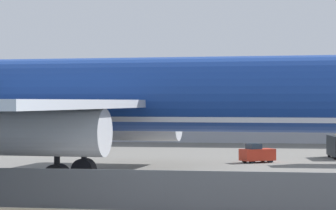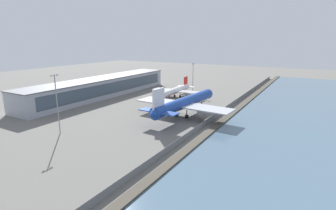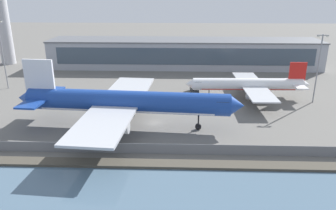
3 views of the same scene
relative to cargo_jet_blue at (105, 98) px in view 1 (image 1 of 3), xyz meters
The scene contains 5 objects.
ground_plane 9.34m from the cargo_jet_blue, 19.20° to the left, with size 500.00×500.00×0.00m, color #66635E.
perimeter_fence 16.02m from the cargo_jet_blue, 63.96° to the right, with size 280.00×0.10×2.22m.
cargo_jet_blue is the anchor object (origin of this frame).
baggage_tug 23.79m from the cargo_jet_blue, 65.68° to the left, with size 3.55×3.13×1.80m.
terminal_building 66.08m from the cargo_jet_blue, 77.09° to the left, with size 111.47×17.93×11.52m.
Camera 1 is at (7.00, -57.02, 5.85)m, focal length 85.00 mm.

